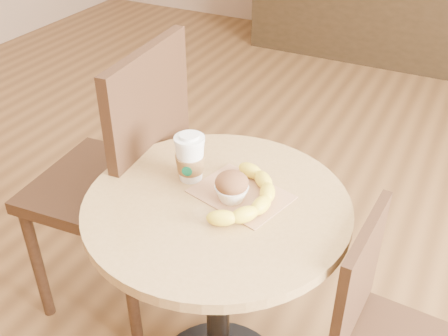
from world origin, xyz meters
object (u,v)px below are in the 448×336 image
object	(u,v)px
cafe_table	(218,263)
chair_left	(121,178)
muffin	(232,187)
coffee_cup	(190,159)
banana	(248,196)

from	to	relation	value
cafe_table	chair_left	size ratio (longest dim) A/B	0.72
chair_left	muffin	xyz separation A→B (m)	(0.49, -0.15, 0.22)
coffee_cup	muffin	distance (m)	0.15
chair_left	muffin	bearing A→B (deg)	68.13
muffin	cafe_table	bearing A→B (deg)	-142.88
cafe_table	muffin	distance (m)	0.26
muffin	banana	size ratio (longest dim) A/B	0.30
muffin	banana	xyz separation A→B (m)	(0.04, 0.01, -0.02)
cafe_table	muffin	xyz separation A→B (m)	(0.03, 0.02, 0.26)
muffin	banana	world-z (taller)	muffin
coffee_cup	banana	distance (m)	0.20
chair_left	coffee_cup	distance (m)	0.43
cafe_table	coffee_cup	bearing A→B (deg)	151.49
coffee_cup	muffin	bearing A→B (deg)	-32.38
coffee_cup	banana	world-z (taller)	coffee_cup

